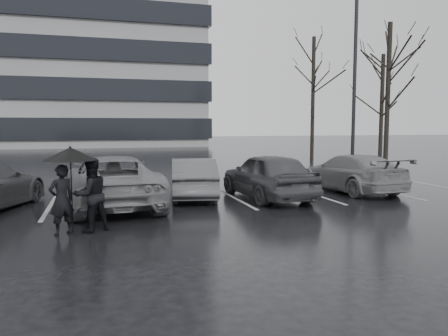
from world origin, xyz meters
TOP-DOWN VIEW (x-y plane):
  - ground at (0.00, 0.00)m, footprint 160.00×160.00m
  - car_main at (1.59, 1.80)m, footprint 2.08×4.46m
  - car_west_a at (-0.67, 2.63)m, footprint 1.96×4.07m
  - car_west_b at (-3.24, 1.76)m, footprint 2.81×5.47m
  - car_east at (4.99, 2.40)m, footprint 2.24×4.71m
  - pedestrian_left at (-4.38, -1.40)m, footprint 0.66×0.59m
  - pedestrian_right at (-3.78, -1.25)m, footprint 0.99×0.91m
  - umbrella at (-4.17, -1.27)m, footprint 1.12×1.12m
  - lamp_post at (8.16, 7.31)m, footprint 0.53×0.53m
  - stall_stripes at (-0.80, 2.50)m, footprint 19.72×5.00m
  - tree_east at (12.00, 10.00)m, footprint 0.26×0.26m
  - tree_ne at (14.50, 14.00)m, footprint 0.26×0.26m
  - tree_north at (11.00, 17.00)m, footprint 0.26×0.26m

SIDE VIEW (x-z plane):
  - ground at x=0.00m, z-range 0.00..0.00m
  - stall_stripes at x=-0.80m, z-range 0.00..0.00m
  - car_west_a at x=-0.67m, z-range 0.00..1.29m
  - car_east at x=4.99m, z-range 0.00..1.33m
  - car_west_b at x=-3.24m, z-range 0.00..1.48m
  - car_main at x=1.59m, z-range 0.00..1.48m
  - pedestrian_left at x=-4.38m, z-range 0.00..1.51m
  - pedestrian_right at x=-3.78m, z-range 0.00..1.63m
  - umbrella at x=-4.17m, z-range 0.78..2.68m
  - tree_ne at x=14.50m, z-range 0.00..7.00m
  - tree_east at x=12.00m, z-range 0.00..8.00m
  - tree_north at x=11.00m, z-range 0.00..8.50m
  - lamp_post at x=8.16m, z-range -0.41..9.26m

